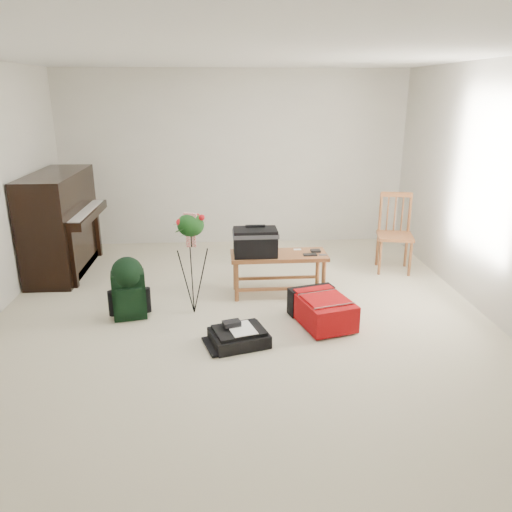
{
  "coord_description": "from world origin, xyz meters",
  "views": [
    {
      "loc": [
        -0.15,
        -4.57,
        2.19
      ],
      "look_at": [
        0.17,
        0.35,
        0.56
      ],
      "focal_mm": 35.0,
      "sensor_mm": 36.0,
      "label": 1
    }
  ],
  "objects": [
    {
      "name": "wall_back",
      "position": [
        0.0,
        2.75,
        1.25
      ],
      "size": [
        5.0,
        0.04,
        2.5
      ],
      "primitive_type": "cube",
      "color": "silver",
      "rests_on": "floor"
    },
    {
      "name": "floor",
      "position": [
        0.0,
        0.0,
        0.0
      ],
      "size": [
        5.0,
        5.5,
        0.01
      ],
      "primitive_type": "cube",
      "color": "beige",
      "rests_on": "ground"
    },
    {
      "name": "green_backpack",
      "position": [
        -1.12,
        0.12,
        0.35
      ],
      "size": [
        0.36,
        0.33,
        0.64
      ],
      "rotation": [
        0.0,
        0.0,
        0.19
      ],
      "color": "black",
      "rests_on": "floor"
    },
    {
      "name": "flower_stand",
      "position": [
        -0.49,
        0.21,
        0.53
      ],
      "size": [
        0.44,
        0.44,
        1.09
      ],
      "rotation": [
        0.0,
        0.0,
        -0.35
      ],
      "color": "black",
      "rests_on": "floor"
    },
    {
      "name": "piano",
      "position": [
        -2.19,
        1.6,
        0.6
      ],
      "size": [
        0.71,
        1.5,
        1.25
      ],
      "color": "black",
      "rests_on": "floor"
    },
    {
      "name": "wall_right",
      "position": [
        2.5,
        0.0,
        1.25
      ],
      "size": [
        0.04,
        5.5,
        2.5
      ],
      "primitive_type": "cube",
      "color": "silver",
      "rests_on": "floor"
    },
    {
      "name": "ceiling",
      "position": [
        0.0,
        0.0,
        2.5
      ],
      "size": [
        5.0,
        5.5,
        0.01
      ],
      "primitive_type": "cube",
      "color": "white",
      "rests_on": "wall_back"
    },
    {
      "name": "bench",
      "position": [
        0.26,
        0.63,
        0.58
      ],
      "size": [
        1.07,
        0.44,
        0.82
      ],
      "rotation": [
        0.0,
        0.0,
        0.01
      ],
      "color": "#995D32",
      "rests_on": "floor"
    },
    {
      "name": "dining_chair",
      "position": [
        1.99,
        1.37,
        0.48
      ],
      "size": [
        0.5,
        0.5,
        0.98
      ],
      "rotation": [
        0.0,
        0.0,
        -0.21
      ],
      "color": "#995D32",
      "rests_on": "floor"
    },
    {
      "name": "red_suitcase",
      "position": [
        0.79,
        -0.1,
        0.15
      ],
      "size": [
        0.62,
        0.78,
        0.29
      ],
      "rotation": [
        0.0,
        0.0,
        0.28
      ],
      "color": "#BA0713",
      "rests_on": "floor"
    },
    {
      "name": "black_duffel",
      "position": [
        -0.04,
        -0.5,
        0.07
      ],
      "size": [
        0.59,
        0.52,
        0.21
      ],
      "rotation": [
        0.0,
        0.0,
        0.29
      ],
      "color": "black",
      "rests_on": "floor"
    }
  ]
}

